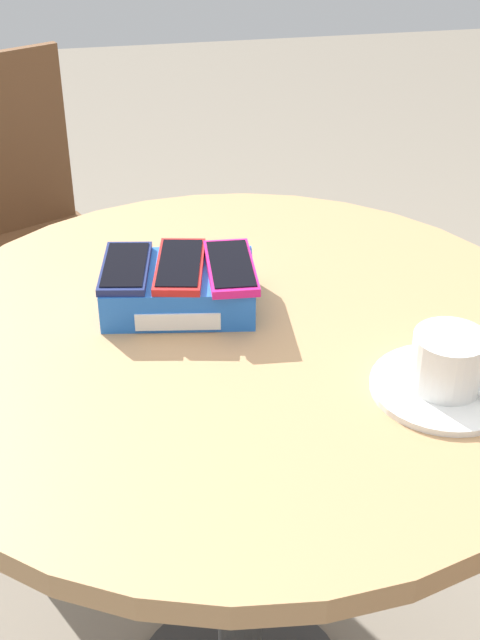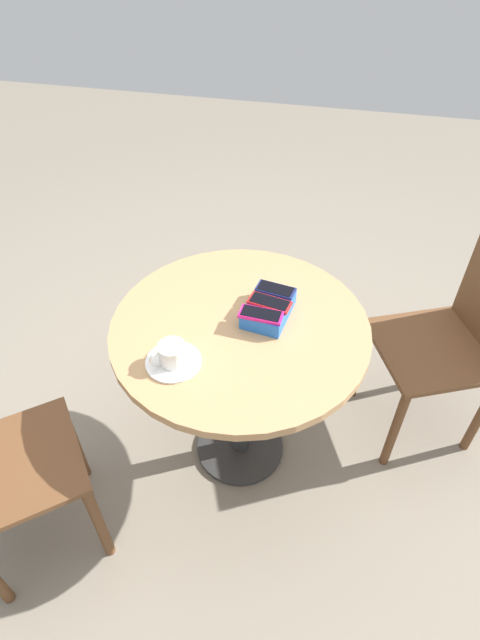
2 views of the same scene
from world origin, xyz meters
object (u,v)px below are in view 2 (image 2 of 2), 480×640
Objects in this scene: round_table at (240,350)px; saucer at (174,362)px; phone_box at (268,309)px; chair_far_side at (447,346)px; phone_navy at (276,290)px; phone_red at (270,302)px; phone_magenta at (261,314)px; coffee_cup at (172,353)px.

saucer reaches higher than round_table.
chair_far_side reaches higher than phone_box.
round_table is at bearing -65.77° from chair_far_side.
phone_navy is 0.93× the size of phone_red.
phone_magenta is at bearing -14.12° from phone_red.
phone_navy is 0.16× the size of chair_far_side.
phone_box is 1.54× the size of phone_navy.
round_table is 5.02× the size of saucer.
coffee_cup is at bearing -41.01° from phone_box.
phone_box is 0.25× the size of chair_far_side.
chair_far_side is at bearing 121.09° from saucer.
saucer is at bearing -41.57° from phone_red.
chair_far_side is (-0.54, 0.90, -0.31)m from coffee_cup.
phone_red is 0.87× the size of saucer.
phone_red reaches higher than saucer.
phone_navy and phone_red have the same top height.
chair_far_side reaches higher than phone_red.
phone_box is 0.37m from coffee_cup.
round_table is 6.19× the size of phone_navy.
chair_far_side reaches higher than phone_magenta.
phone_box is (-0.07, 0.08, 0.15)m from round_table.
chair_far_side is at bearing 107.14° from phone_navy.
saucer is (0.21, -0.22, -0.05)m from phone_magenta.
phone_red is 0.07m from phone_magenta.
phone_magenta is 0.17× the size of chair_far_side.
phone_magenta is at bearing 132.79° from saucer.
phone_navy is at bearing 145.55° from round_table.
phone_magenta is at bearing -63.67° from chair_far_side.
coffee_cup is (0.28, -0.24, 0.02)m from phone_box.
coffee_cup is 0.12× the size of chair_far_side.
phone_navy is at bearing 171.13° from phone_box.
phone_magenta reaches higher than round_table.
phone_red is 0.18× the size of chair_far_side.
phone_navy is 0.42m from saucer.
phone_box is 0.77m from chair_far_side.
coffee_cup reaches higher than phone_navy.
chair_far_side is (-0.27, 0.66, -0.29)m from phone_box.
phone_red is at bearing 138.38° from coffee_cup.
coffee_cup is at bearing -58.89° from chair_far_side.
coffee_cup is at bearing -48.63° from saucer.
phone_navy is at bearing 143.85° from coffee_cup.
coffee_cup reaches higher than phone_red.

